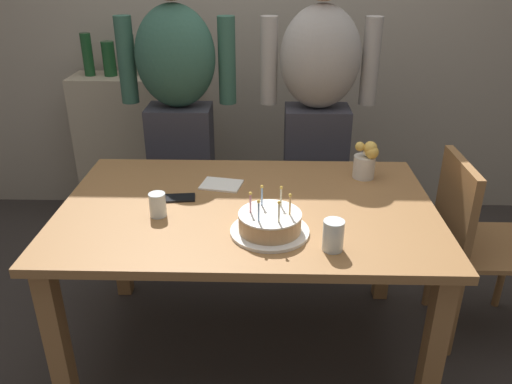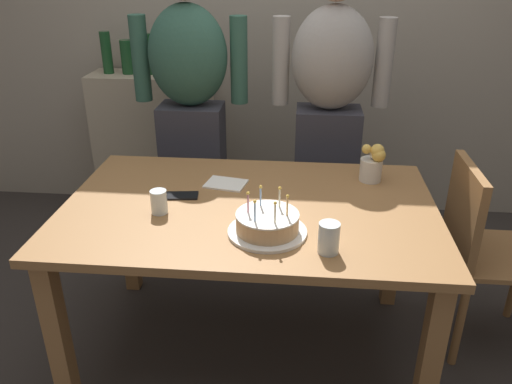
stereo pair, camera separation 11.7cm
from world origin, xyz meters
TOP-DOWN VIEW (x-y plane):
  - ground_plane at (0.00, 0.00)m, footprint 10.00×10.00m
  - back_wall at (0.00, 1.55)m, footprint 5.20×0.10m
  - dining_table at (0.00, 0.00)m, footprint 1.50×0.96m
  - birthday_cake at (0.09, -0.22)m, footprint 0.29×0.29m
  - water_glass_near at (0.30, -0.33)m, footprint 0.07×0.07m
  - water_glass_far at (-0.34, -0.10)m, footprint 0.06×0.06m
  - cell_phone at (-0.29, 0.05)m, footprint 0.15×0.09m
  - napkin_stack at (-0.12, 0.18)m, footprint 0.19×0.16m
  - flower_vase at (0.52, 0.29)m, footprint 0.10×0.10m
  - person_man_bearded at (-0.40, 0.79)m, footprint 0.61×0.27m
  - person_woman_cardigan at (0.34, 0.79)m, footprint 0.61×0.27m
  - dining_chair at (1.00, 0.16)m, footprint 0.42×0.42m
  - shelf_cabinet at (-0.78, 1.33)m, footprint 0.77×0.30m

SIDE VIEW (x-z plane):
  - ground_plane at x=0.00m, z-range 0.00..0.00m
  - shelf_cabinet at x=-0.78m, z-range -0.12..1.12m
  - dining_chair at x=1.00m, z-range 0.08..0.95m
  - dining_table at x=0.00m, z-range 0.27..1.01m
  - cell_phone at x=-0.29m, z-range 0.74..0.75m
  - napkin_stack at x=-0.12m, z-range 0.74..0.75m
  - birthday_cake at x=0.09m, z-range 0.70..0.86m
  - water_glass_far at x=-0.34m, z-range 0.74..0.83m
  - water_glass_near at x=0.30m, z-range 0.74..0.85m
  - flower_vase at x=0.52m, z-range 0.74..0.91m
  - person_man_bearded at x=-0.40m, z-range 0.04..1.70m
  - person_woman_cardigan at x=0.34m, z-range 0.04..1.70m
  - back_wall at x=0.00m, z-range 0.00..2.60m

